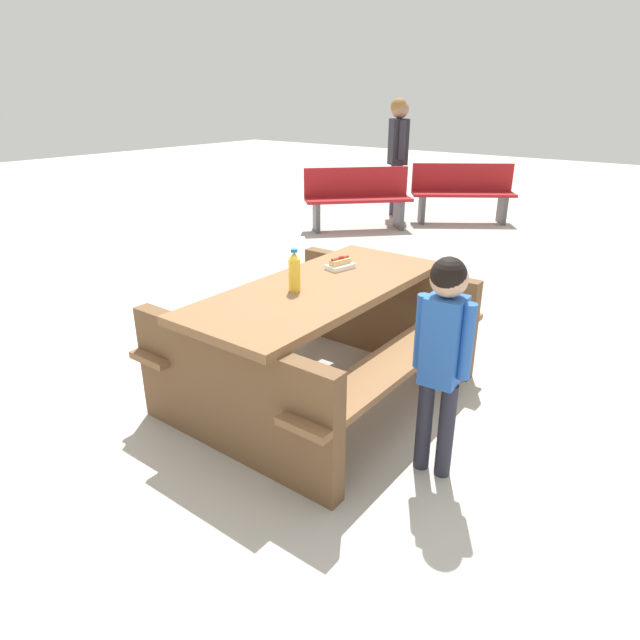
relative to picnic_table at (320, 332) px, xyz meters
The scene contains 8 objects.
ground_plane 0.44m from the picnic_table, ahead, with size 30.00×30.00×0.00m, color #B7B2A8.
picnic_table is the anchor object (origin of this frame).
soda_bottle 0.46m from the picnic_table, 159.50° to the left, with size 0.07×0.07×0.25m.
hotdog_tray 0.50m from the picnic_table, 16.35° to the left, with size 0.20×0.15×0.08m.
child_in_coat 1.01m from the picnic_table, 105.64° to the right, with size 0.18×0.28×1.15m.
park_bench_near 5.60m from the picnic_table, 15.10° to the left, with size 1.20×1.45×0.85m.
park_bench_mid 4.75m from the picnic_table, 31.10° to the left, with size 1.36×1.33×0.85m.
bystander_adult 5.79m from the picnic_table, 25.55° to the left, with size 0.36×0.36×1.75m.
Camera 1 is at (-2.46, -1.89, 1.82)m, focal length 30.63 mm.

